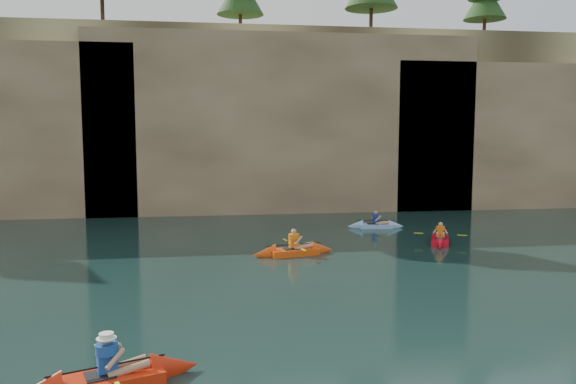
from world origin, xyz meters
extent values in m
plane|color=black|center=(0.00, 0.00, 0.00)|extent=(160.00, 160.00, 0.00)
cube|color=tan|center=(0.00, 30.00, 6.00)|extent=(70.00, 16.00, 12.00)
cube|color=tan|center=(2.00, 22.60, 5.70)|extent=(24.00, 2.40, 11.40)
cube|color=black|center=(-4.00, 21.95, 1.60)|extent=(3.50, 1.00, 3.20)
cube|color=black|center=(10.00, 21.95, 2.25)|extent=(5.00, 1.00, 4.50)
cube|color=red|center=(-4.86, -1.45, 0.16)|extent=(3.02, 1.85, 0.33)
cone|color=red|center=(-3.59, -0.97, 0.16)|extent=(1.26, 1.16, 0.86)
cube|color=black|center=(-5.00, -1.50, 0.30)|extent=(0.70, 0.70, 0.04)
cube|color=#1C489A|center=(-4.86, -1.45, 0.62)|extent=(0.43, 0.36, 0.55)
sphere|color=tan|center=(-4.86, -1.45, 1.01)|extent=(0.23, 0.23, 0.23)
cylinder|color=black|center=(-4.86, -1.45, 0.47)|extent=(2.17, 0.84, 0.04)
cube|color=#FBF115|center=(-5.23, -0.46, 0.47)|extent=(0.22, 0.42, 0.02)
cylinder|color=white|center=(-4.86, -1.45, 1.06)|extent=(0.39, 0.39, 0.11)
cube|color=#EB4B0E|center=(0.61, 9.97, 0.15)|extent=(2.84, 1.38, 0.30)
cone|color=#EB4B0E|center=(1.87, 10.23, 0.15)|extent=(1.11, 0.99, 0.81)
cone|color=#EB4B0E|center=(-0.64, 9.71, 0.15)|extent=(1.11, 0.99, 0.81)
cube|color=black|center=(0.46, 9.94, 0.27)|extent=(0.64, 0.61, 0.04)
cube|color=orange|center=(0.61, 9.97, 0.58)|extent=(0.41, 0.31, 0.54)
sphere|color=tan|center=(0.61, 9.97, 0.98)|extent=(0.23, 0.23, 0.23)
cylinder|color=black|center=(0.61, 9.97, 0.44)|extent=(2.36, 0.52, 0.04)
cube|color=#FBF115|center=(0.39, 11.05, 0.44)|extent=(0.16, 0.43, 0.02)
cube|color=#FBF115|center=(0.84, 8.89, 0.44)|extent=(0.16, 0.43, 0.02)
cube|color=red|center=(7.61, 11.51, 0.13)|extent=(1.68, 2.59, 0.26)
cone|color=red|center=(8.08, 12.58, 0.13)|extent=(1.01, 1.09, 0.72)
cone|color=red|center=(7.15, 10.43, 0.13)|extent=(1.01, 1.09, 0.72)
cube|color=black|center=(7.55, 11.37, 0.23)|extent=(0.63, 0.68, 0.04)
cube|color=orange|center=(7.61, 11.51, 0.51)|extent=(0.32, 0.38, 0.48)
sphere|color=tan|center=(7.61, 11.51, 0.86)|extent=(0.20, 0.20, 0.20)
cylinder|color=black|center=(7.61, 11.51, 0.40)|extent=(0.88, 1.96, 0.04)
cube|color=#FBF115|center=(6.73, 11.89, 0.40)|extent=(0.42, 0.24, 0.02)
cube|color=#FBF115|center=(8.50, 11.12, 0.40)|extent=(0.42, 0.24, 0.02)
cube|color=#8CBAEB|center=(5.87, 15.80, 0.13)|extent=(2.38, 1.00, 0.25)
cone|color=#8CBAEB|center=(6.95, 15.66, 0.13)|extent=(0.89, 0.78, 0.69)
cone|color=#8CBAEB|center=(4.80, 15.93, 0.13)|extent=(0.89, 0.78, 0.69)
cube|color=black|center=(5.72, 15.82, 0.22)|extent=(0.60, 0.49, 0.04)
cube|color=navy|center=(5.87, 15.80, 0.49)|extent=(0.34, 0.24, 0.46)
sphere|color=tan|center=(5.87, 15.80, 0.82)|extent=(0.19, 0.19, 0.19)
cylinder|color=black|center=(5.87, 15.80, 0.39)|extent=(2.02, 0.29, 0.04)
cube|color=#FBF115|center=(5.99, 16.71, 0.39)|extent=(0.13, 0.43, 0.02)
cube|color=#FBF115|center=(5.76, 14.89, 0.39)|extent=(0.13, 0.43, 0.02)
camera|label=1|loc=(-2.83, -12.47, 5.07)|focal=35.00mm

